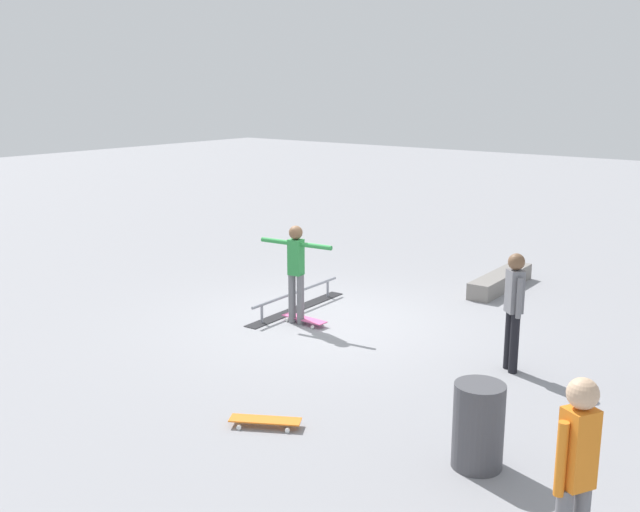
# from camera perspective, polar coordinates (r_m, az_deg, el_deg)

# --- Properties ---
(ground_plane) EXTENTS (60.00, 60.00, 0.00)m
(ground_plane) POSITION_cam_1_polar(r_m,az_deg,el_deg) (11.92, 0.35, -5.12)
(ground_plane) COLOR gray
(grind_rail) EXTENTS (2.46, 0.34, 0.33)m
(grind_rail) POSITION_cam_1_polar(r_m,az_deg,el_deg) (12.55, -1.80, -3.50)
(grind_rail) COLOR black
(grind_rail) RESTS_ON ground_plane
(skate_ledge) EXTENTS (2.11, 0.47, 0.30)m
(skate_ledge) POSITION_cam_1_polar(r_m,az_deg,el_deg) (14.19, 13.72, -1.88)
(skate_ledge) COLOR gray
(skate_ledge) RESTS_ON ground_plane
(skater_main) EXTENTS (0.23, 1.28, 1.59)m
(skater_main) POSITION_cam_1_polar(r_m,az_deg,el_deg) (11.62, -1.86, -0.87)
(skater_main) COLOR slate
(skater_main) RESTS_ON ground_plane
(skateboard_main) EXTENTS (0.28, 0.81, 0.09)m
(skateboard_main) POSITION_cam_1_polar(r_m,az_deg,el_deg) (11.84, -1.22, -4.86)
(skateboard_main) COLOR #E05993
(skateboard_main) RESTS_ON ground_plane
(bystander_orange_shirt) EXTENTS (0.37, 0.28, 1.70)m
(bystander_orange_shirt) POSITION_cam_1_polar(r_m,az_deg,el_deg) (5.92, 19.08, -15.51)
(bystander_orange_shirt) COLOR slate
(bystander_orange_shirt) RESTS_ON ground_plane
(bystander_grey_shirt) EXTENTS (0.29, 0.32, 1.60)m
(bystander_grey_shirt) POSITION_cam_1_polar(r_m,az_deg,el_deg) (10.02, 14.68, -3.69)
(bystander_grey_shirt) COLOR black
(bystander_grey_shirt) RESTS_ON ground_plane
(loose_skateboard_orange) EXTENTS (0.57, 0.79, 0.09)m
(loose_skateboard_orange) POSITION_cam_1_polar(r_m,az_deg,el_deg) (8.47, -4.24, -12.49)
(loose_skateboard_orange) COLOR orange
(loose_skateboard_orange) RESTS_ON ground_plane
(trash_bin) EXTENTS (0.51, 0.51, 0.87)m
(trash_bin) POSITION_cam_1_polar(r_m,az_deg,el_deg) (7.65, 12.07, -12.64)
(trash_bin) COLOR #47474C
(trash_bin) RESTS_ON ground_plane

